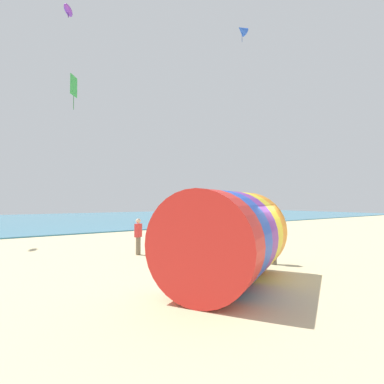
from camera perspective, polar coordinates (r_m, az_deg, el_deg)
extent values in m
plane|color=#CCBA8C|center=(10.79, 12.19, -15.98)|extent=(120.00, 120.00, 0.00)
cube|color=teal|center=(45.34, -25.65, -4.83)|extent=(120.00, 40.00, 0.10)
cylinder|color=red|center=(7.90, 2.24, -10.26)|extent=(2.34, 3.10, 2.99)
cylinder|color=blue|center=(8.82, 4.82, -9.35)|extent=(2.34, 3.10, 2.99)
cylinder|color=purple|center=(9.75, 6.90, -8.61)|extent=(2.34, 3.10, 2.99)
cylinder|color=yellow|center=(10.70, 8.61, -7.98)|extent=(2.34, 3.10, 2.99)
cylinder|color=orange|center=(11.66, 10.03, -7.46)|extent=(2.34, 3.10, 2.99)
cylinder|color=black|center=(12.16, 10.68, -7.21)|extent=(1.40, 2.43, 2.75)
cylinder|color=#726651|center=(13.29, 15.34, -11.35)|extent=(0.24, 0.24, 0.85)
cube|color=#232328|center=(13.19, 15.31, -8.15)|extent=(0.39, 0.42, 0.64)
sphere|color=#9E7051|center=(13.14, 15.29, -6.17)|extent=(0.23, 0.23, 0.23)
cube|color=green|center=(18.45, -21.60, 18.29)|extent=(0.51, 0.60, 1.10)
cylinder|color=#1E642A|center=(18.21, -21.63, 16.06)|extent=(0.03, 0.03, 1.10)
ellipsoid|color=purple|center=(24.21, -22.51, 29.34)|extent=(1.09, 1.39, 0.54)
cube|color=#4C1E6B|center=(24.08, -22.52, 28.78)|extent=(0.10, 0.17, 0.33)
cone|color=blue|center=(24.83, 9.50, 28.16)|extent=(0.89, 0.73, 0.82)
cylinder|color=navy|center=(24.57, 9.51, 27.09)|extent=(0.03, 0.03, 0.70)
cylinder|color=#726651|center=(15.28, -10.22, -10.07)|extent=(0.24, 0.24, 0.88)
cube|color=red|center=(15.18, -10.20, -7.20)|extent=(0.42, 0.37, 0.66)
sphere|color=beige|center=(15.14, -10.19, -5.44)|extent=(0.24, 0.24, 0.24)
cylinder|color=#383D56|center=(25.06, 15.43, -6.77)|extent=(0.24, 0.24, 0.84)
cube|color=#338C4C|center=(25.01, 15.42, -5.09)|extent=(0.40, 0.42, 0.63)
sphere|color=#9E7051|center=(24.99, 15.41, -4.06)|extent=(0.23, 0.23, 0.23)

